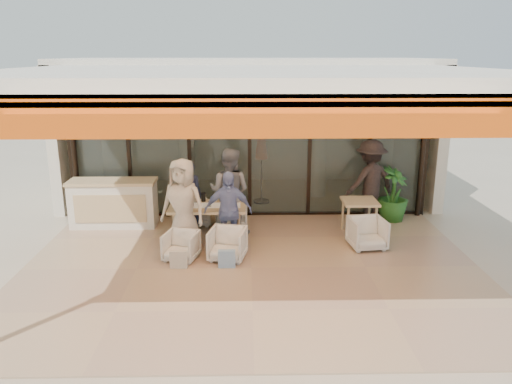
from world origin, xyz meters
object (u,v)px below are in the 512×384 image
chair_far_right (230,210)px  potted_palm (393,195)px  dining_table (207,208)px  chair_near_right (227,243)px  diner_grey (229,192)px  chair_far_left (192,210)px  chair_near_left (181,245)px  side_table (360,205)px  host_counter (114,203)px  standing_woman (370,181)px  diner_cream (183,205)px  side_chair (367,232)px  diner_navy (189,197)px  diner_periwinkle (228,211)px

chair_far_right → potted_palm: size_ratio=0.55×
dining_table → chair_near_right: bearing=-66.0°
diner_grey → potted_palm: (3.62, 0.72, -0.29)m
chair_far_left → chair_near_left: size_ratio=1.18×
dining_table → diner_grey: (0.43, 0.44, 0.22)m
side_table → potted_palm: bearing=42.7°
host_counter → standing_woman: size_ratio=1.00×
diner_cream → side_chair: (3.51, -0.01, -0.56)m
chair_near_right → diner_cream: bearing=160.6°
chair_near_right → diner_navy: (-0.84, 1.40, 0.46)m
host_counter → chair_near_right: size_ratio=2.84×
diner_grey → chair_near_right: bearing=108.4°
potted_palm → diner_navy: bearing=-170.8°
diner_periwinkle → side_chair: size_ratio=2.31×
host_counter → diner_cream: size_ratio=1.04×
side_chair → chair_near_right: bearing=-176.9°
chair_near_left → diner_navy: bearing=104.4°
dining_table → chair_near_right: 1.11m
dining_table → diner_grey: size_ratio=0.83×
chair_far_left → chair_near_right: size_ratio=1.06×
diner_grey → standing_woman: size_ratio=0.98×
chair_far_left → chair_near_left: (0.00, -1.90, -0.05)m
chair_far_right → diner_cream: size_ratio=0.38×
chair_far_left → diner_cream: size_ratio=0.39×
chair_far_right → chair_near_left: (-0.84, -1.90, -0.04)m
host_counter → diner_periwinkle: bearing=-28.4°
diner_grey → diner_cream: size_ratio=1.01×
chair_far_left → host_counter: bearing=-14.8°
chair_near_right → diner_grey: (0.00, 1.40, 0.58)m
chair_far_right → side_chair: 3.02m
chair_near_left → side_chair: (3.51, 0.49, 0.04)m
potted_palm → diner_grey: bearing=-168.8°
host_counter → potted_palm: 6.14m
chair_far_left → chair_near_left: chair_far_left is taller
side_table → chair_far_left: bearing=169.4°
chair_far_right → standing_woman: (3.07, 0.20, 0.59)m
side_chair → potted_palm: 1.91m
side_table → chair_near_right: bearing=-155.0°
chair_far_right → diner_grey: size_ratio=0.37×
chair_near_left → side_chair: 3.54m
diner_navy → standing_woman: (3.91, 0.70, 0.14)m
host_counter → chair_near_right: host_counter is taller
host_counter → diner_periwinkle: 2.86m
dining_table → chair_far_right: dining_table is taller
chair_near_left → potted_palm: bearing=39.8°
chair_far_right → chair_near_right: 1.90m
host_counter → diner_periwinkle: (2.51, -1.36, 0.24)m
diner_navy → diner_cream: (0.00, -0.90, 0.10)m
diner_periwinkle → standing_woman: 3.46m
host_counter → chair_far_left: size_ratio=2.67×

